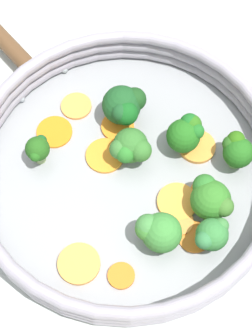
% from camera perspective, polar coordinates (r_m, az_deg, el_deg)
% --- Properties ---
extents(ground_plane, '(4.00, 4.00, 0.00)m').
position_cam_1_polar(ground_plane, '(0.68, 0.00, -0.92)').
color(ground_plane, '#B5BCB7').
extents(skillet, '(0.35, 0.35, 0.01)m').
position_cam_1_polar(skillet, '(0.67, 0.00, -0.74)').
color(skillet, '#939699').
rests_on(skillet, ground_plane).
extents(skillet_rim_wall, '(0.36, 0.36, 0.05)m').
position_cam_1_polar(skillet_rim_wall, '(0.65, 0.00, 0.32)').
color(skillet_rim_wall, '#98929E').
rests_on(skillet_rim_wall, skillet).
extents(skillet_rivet_left, '(0.01, 0.01, 0.01)m').
position_cam_1_polar(skillet_rivet_left, '(0.74, -6.27, 9.89)').
color(skillet_rivet_left, '#929B9B').
rests_on(skillet_rivet_left, skillet).
extents(skillet_rivet_right, '(0.01, 0.01, 0.01)m').
position_cam_1_polar(skillet_rivet_right, '(0.73, -10.58, 6.92)').
color(skillet_rivet_right, '#8F979D').
rests_on(skillet_rivet_right, skillet).
extents(carrot_slice_0, '(0.06, 0.06, 0.01)m').
position_cam_1_polar(carrot_slice_0, '(0.65, 5.08, -3.65)').
color(carrot_slice_0, '#F79B3A').
rests_on(carrot_slice_0, skillet).
extents(carrot_slice_1, '(0.05, 0.05, 0.00)m').
position_cam_1_polar(carrot_slice_1, '(0.64, 6.97, -6.96)').
color(carrot_slice_1, orange).
rests_on(carrot_slice_1, skillet).
extents(carrot_slice_2, '(0.03, 0.03, 0.00)m').
position_cam_1_polar(carrot_slice_2, '(0.66, 7.85, -2.43)').
color(carrot_slice_2, orange).
rests_on(carrot_slice_2, skillet).
extents(carrot_slice_3, '(0.05, 0.05, 0.00)m').
position_cam_1_polar(carrot_slice_3, '(0.68, -2.15, 1.27)').
color(carrot_slice_3, orange).
rests_on(carrot_slice_3, skillet).
extents(carrot_slice_4, '(0.06, 0.06, 0.01)m').
position_cam_1_polar(carrot_slice_4, '(0.63, -4.80, -9.67)').
color(carrot_slice_4, '#F39D41').
rests_on(carrot_slice_4, skillet).
extents(carrot_slice_5, '(0.05, 0.05, 0.01)m').
position_cam_1_polar(carrot_slice_5, '(0.65, 5.35, -5.43)').
color(carrot_slice_5, '#F2903D').
rests_on(carrot_slice_5, skillet).
extents(carrot_slice_6, '(0.05, 0.05, 0.00)m').
position_cam_1_polar(carrot_slice_6, '(0.72, -5.08, 6.29)').
color(carrot_slice_6, '#F59540').
rests_on(carrot_slice_6, skillet).
extents(carrot_slice_7, '(0.05, 0.05, 0.00)m').
position_cam_1_polar(carrot_slice_7, '(0.70, -7.16, 3.82)').
color(carrot_slice_7, orange).
rests_on(carrot_slice_7, skillet).
extents(carrot_slice_8, '(0.06, 0.06, 0.01)m').
position_cam_1_polar(carrot_slice_8, '(0.69, 7.25, 2.17)').
color(carrot_slice_8, orange).
rests_on(carrot_slice_8, skillet).
extents(carrot_slice_9, '(0.04, 0.04, 0.00)m').
position_cam_1_polar(carrot_slice_9, '(0.62, -0.49, -10.89)').
color(carrot_slice_9, orange).
rests_on(carrot_slice_9, skillet).
extents(carrot_slice_10, '(0.05, 0.05, 0.00)m').
position_cam_1_polar(carrot_slice_10, '(0.70, -0.85, 4.23)').
color(carrot_slice_10, orange).
rests_on(carrot_slice_10, skillet).
extents(broccoli_floret_0, '(0.06, 0.05, 0.05)m').
position_cam_1_polar(broccoli_floret_0, '(0.63, 8.62, -3.09)').
color(broccoli_floret_0, '#6B9853').
rests_on(broccoli_floret_0, skillet).
extents(broccoli_floret_1, '(0.04, 0.05, 0.05)m').
position_cam_1_polar(broccoli_floret_1, '(0.66, 6.12, 3.57)').
color(broccoli_floret_1, '#8BA760').
rests_on(broccoli_floret_1, skillet).
extents(broccoli_floret_2, '(0.05, 0.05, 0.05)m').
position_cam_1_polar(broccoli_floret_2, '(0.65, 0.44, 2.09)').
color(broccoli_floret_2, '#7B955C').
rests_on(broccoli_floret_2, skillet).
extents(broccoli_floret_3, '(0.04, 0.04, 0.05)m').
position_cam_1_polar(broccoli_floret_3, '(0.66, 11.17, 1.84)').
color(broccoli_floret_3, '#7DB35D').
rests_on(broccoli_floret_3, skillet).
extents(broccoli_floret_4, '(0.05, 0.04, 0.05)m').
position_cam_1_polar(broccoli_floret_4, '(0.61, 3.19, -6.42)').
color(broccoli_floret_4, '#86B564').
rests_on(broccoli_floret_4, skillet).
extents(broccoli_floret_5, '(0.05, 0.05, 0.06)m').
position_cam_1_polar(broccoli_floret_5, '(0.68, -0.20, 6.31)').
color(broccoli_floret_5, '#64934E').
rests_on(broccoli_floret_5, skillet).
extents(broccoli_floret_6, '(0.03, 0.03, 0.04)m').
position_cam_1_polar(broccoli_floret_6, '(0.66, -8.95, 1.87)').
color(broccoli_floret_6, '#8BA467').
rests_on(broccoli_floret_6, skillet).
extents(broccoli_floret_7, '(0.04, 0.04, 0.05)m').
position_cam_1_polar(broccoli_floret_7, '(0.62, 8.65, -6.78)').
color(broccoli_floret_7, '#5F8A50').
rests_on(broccoli_floret_7, skillet).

